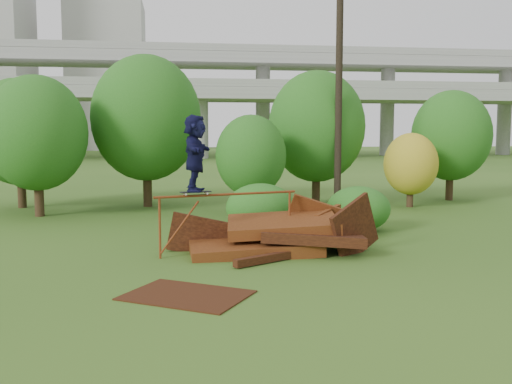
{
  "coord_description": "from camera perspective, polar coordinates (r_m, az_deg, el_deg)",
  "views": [
    {
      "loc": [
        -2.85,
        -12.83,
        3.14
      ],
      "look_at": [
        -0.8,
        2.0,
        1.6
      ],
      "focal_mm": 40.0,
      "sensor_mm": 36.0,
      "label": 1
    }
  ],
  "objects": [
    {
      "name": "tree_1",
      "position": [
        24.86,
        -10.93,
        7.26
      ],
      "size": [
        4.65,
        4.65,
        6.47
      ],
      "color": "black",
      "rests_on": "ground"
    },
    {
      "name": "tree_2",
      "position": [
        22.1,
        -0.52,
        3.65
      ],
      "size": [
        2.75,
        2.75,
        3.87
      ],
      "color": "black",
      "rests_on": "ground"
    },
    {
      "name": "tree_4",
      "position": [
        25.18,
        15.22,
        2.71
      ],
      "size": [
        2.3,
        2.3,
        3.17
      ],
      "color": "black",
      "rests_on": "ground"
    },
    {
      "name": "flat_plate",
      "position": [
        11.31,
        -6.95,
        -10.2
      ],
      "size": [
        2.8,
        2.59,
        0.03
      ],
      "primitive_type": "cube",
      "rotation": [
        0.0,
        0.0,
        -0.55
      ],
      "color": "#381A0C",
      "rests_on": "ground"
    },
    {
      "name": "tree_5",
      "position": [
        28.3,
        18.93,
        5.35
      ],
      "size": [
        3.67,
        3.67,
        5.16
      ],
      "color": "black",
      "rests_on": "ground"
    },
    {
      "name": "skater",
      "position": [
        14.59,
        -6.11,
        3.89
      ],
      "size": [
        0.86,
        1.88,
        1.96
      ],
      "primitive_type": "imported",
      "rotation": [
        0.0,
        0.0,
        1.41
      ],
      "color": "#101137",
      "rests_on": "skateboard"
    },
    {
      "name": "freeway_overpass",
      "position": [
        76.14,
        -5.8,
        11.25
      ],
      "size": [
        160.0,
        15.0,
        13.7
      ],
      "color": "gray",
      "rests_on": "ground"
    },
    {
      "name": "scrap_pile",
      "position": [
        15.23,
        2.17,
        -4.45
      ],
      "size": [
        5.75,
        3.18,
        1.95
      ],
      "color": "#4C1F0D",
      "rests_on": "ground"
    },
    {
      "name": "utility_pole",
      "position": [
        23.5,
        8.3,
        11.15
      ],
      "size": [
        1.4,
        0.28,
        10.5
      ],
      "color": "black",
      "rests_on": "ground"
    },
    {
      "name": "shrub_right",
      "position": [
        18.59,
        10.21,
        -1.67
      ],
      "size": [
        2.06,
        1.89,
        1.46
      ],
      "primitive_type": "ellipsoid",
      "color": "#1A5316",
      "rests_on": "ground"
    },
    {
      "name": "tree_3",
      "position": [
        25.3,
        6.08,
        6.52
      ],
      "size": [
        4.24,
        4.24,
        5.89
      ],
      "color": "black",
      "rests_on": "ground"
    },
    {
      "name": "tree_0",
      "position": [
        23.02,
        -21.09,
        5.51
      ],
      "size": [
        3.78,
        3.78,
        5.33
      ],
      "color": "black",
      "rests_on": "ground"
    },
    {
      "name": "shrub_left",
      "position": [
        18.27,
        0.46,
        -1.56
      ],
      "size": [
        2.24,
        2.07,
        1.55
      ],
      "primitive_type": "ellipsoid",
      "color": "#1A5316",
      "rests_on": "ground"
    },
    {
      "name": "tree_6",
      "position": [
        26.01,
        -22.59,
        5.57
      ],
      "size": [
        3.91,
        3.91,
        5.46
      ],
      "color": "black",
      "rests_on": "ground"
    },
    {
      "name": "building_right",
      "position": [
        116.09,
        -14.61,
        11.05
      ],
      "size": [
        14.0,
        14.0,
        28.0
      ],
      "primitive_type": "cube",
      "color": "#9E9E99",
      "rests_on": "ground"
    },
    {
      "name": "grind_rail",
      "position": [
        14.99,
        -2.85,
        -1.44
      ],
      "size": [
        3.82,
        1.12,
        1.58
      ],
      "color": "maroon",
      "rests_on": "ground"
    },
    {
      "name": "ground",
      "position": [
        13.51,
        4.57,
        -7.58
      ],
      "size": [
        240.0,
        240.0,
        0.0
      ],
      "primitive_type": "plane",
      "color": "#2D5116",
      "rests_on": "ground"
    },
    {
      "name": "skateboard",
      "position": [
        14.66,
        -6.06,
        0.0
      ],
      "size": [
        0.82,
        0.42,
        0.08
      ],
      "rotation": [
        0.0,
        0.0,
        0.27
      ],
      "color": "black",
      "rests_on": "grind_rail"
    }
  ]
}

